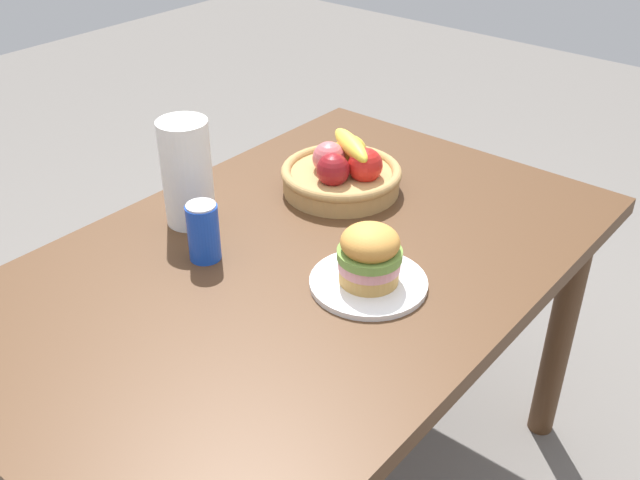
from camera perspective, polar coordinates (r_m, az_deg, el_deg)
name	(u,v)px	position (r m, az deg, el deg)	size (l,w,h in m)	color
dining_table	(301,296)	(1.58, -1.51, -4.40)	(1.40, 0.90, 0.75)	#4C301C
plate	(368,283)	(1.43, 3.80, -3.34)	(0.23, 0.23, 0.01)	white
sandwich	(370,255)	(1.40, 3.90, -1.14)	(0.13, 0.13, 0.12)	tan
soda_can	(203,232)	(1.50, -9.10, 0.64)	(0.07, 0.07, 0.13)	blue
fruit_basket	(343,172)	(1.75, 1.77, 5.31)	(0.29, 0.29, 0.13)	tan
paper_towel_roll	(187,173)	(1.61, -10.35, 5.19)	(0.11, 0.11, 0.24)	white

